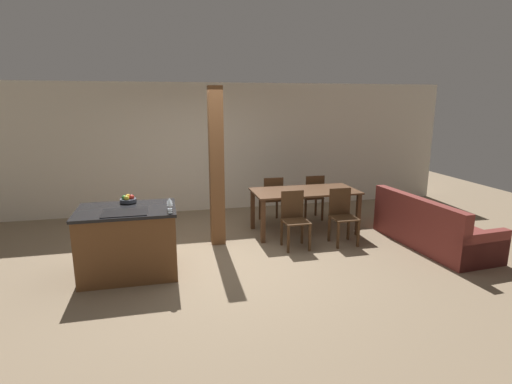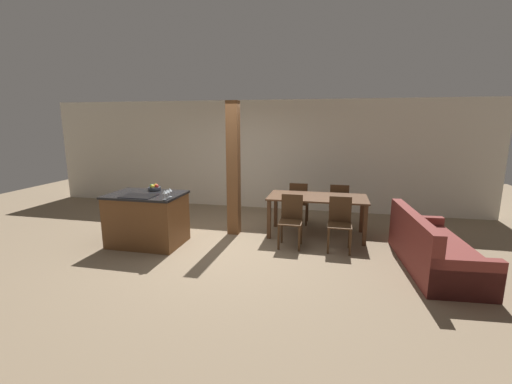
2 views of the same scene
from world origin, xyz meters
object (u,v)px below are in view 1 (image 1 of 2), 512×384
dining_chair_near_left (294,218)px  wine_glass_middle (170,202)px  wine_glass_far (169,200)px  timber_post (216,168)px  kitchen_island (129,241)px  couch (431,230)px  dining_chair_near_right (342,215)px  dining_chair_far_left (272,199)px  dining_chair_far_right (312,196)px  fruit_bowl (128,199)px  wine_glass_near (170,204)px  dining_table (305,196)px

dining_chair_near_left → wine_glass_middle: bearing=-158.9°
wine_glass_far → timber_post: (0.78, 1.13, 0.22)m
kitchen_island → wine_glass_far: (0.57, -0.19, 0.59)m
dining_chair_near_left → couch: 2.26m
dining_chair_near_right → dining_chair_far_left: 1.60m
dining_chair_far_left → timber_post: timber_post is taller
kitchen_island → dining_chair_far_right: bearing=28.6°
kitchen_island → dining_chair_near_left: kitchen_island is taller
fruit_bowl → dining_chair_far_left: size_ratio=0.25×
wine_glass_near → kitchen_island: bearing=146.6°
wine_glass_near → dining_chair_near_left: wine_glass_near is taller
couch → wine_glass_middle: bearing=89.5°
wine_glass_far → dining_chair_near_left: (1.96, 0.67, -0.58)m
kitchen_island → dining_table: bearing=21.4°
kitchen_island → wine_glass_near: 0.90m
fruit_bowl → timber_post: 1.51m
kitchen_island → fruit_bowl: fruit_bowl is taller
wine_glass_middle → timber_post: (0.78, 1.22, 0.22)m
wine_glass_near → dining_chair_near_left: bearing=23.4°
timber_post → dining_table: bearing=7.7°
kitchen_island → timber_post: (1.35, 0.94, 0.81)m
dining_chair_near_right → dining_chair_far_left: bearing=121.7°
dining_chair_near_left → couch: (2.20, -0.47, -0.21)m
dining_table → dining_chair_near_right: size_ratio=2.04×
dining_chair_far_left → kitchen_island: bearing=35.9°
dining_chair_near_right → dining_chair_near_left: bearing=180.0°
wine_glass_far → dining_chair_near_right: (2.80, 0.67, -0.58)m
dining_chair_far_left → timber_post: bearing=37.2°
dining_chair_far_left → dining_chair_near_right: bearing=121.7°
wine_glass_near → dining_chair_far_right: (2.80, 2.21, -0.58)m
dining_chair_near_left → dining_chair_far_left: (-0.00, 1.36, 0.00)m
wine_glass_far → couch: bearing=2.7°
dining_chair_far_right → kitchen_island: bearing=28.6°
wine_glass_far → timber_post: 1.39m
wine_glass_near → dining_chair_near_right: (2.80, 0.85, -0.58)m
dining_table → dining_chair_far_right: bearing=58.3°
dining_chair_far_left → timber_post: size_ratio=0.36×
fruit_bowl → couch: bearing=-3.7°
wine_glass_far → dining_table: 2.76m
couch → timber_post: timber_post is taller
fruit_bowl → dining_chair_far_right: 3.72m
dining_table → dining_chair_near_left: 0.82m
kitchen_island → dining_table: kitchen_island is taller
fruit_bowl → wine_glass_middle: 0.82m
wine_glass_middle → dining_chair_far_right: wine_glass_middle is taller
couch → timber_post: size_ratio=0.83×
kitchen_island → wine_glass_near: size_ratio=8.41×
wine_glass_middle → dining_chair_near_right: size_ratio=0.17×
wine_glass_far → dining_chair_near_left: 2.15m
dining_chair_near_right → dining_chair_far_right: bearing=90.0°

